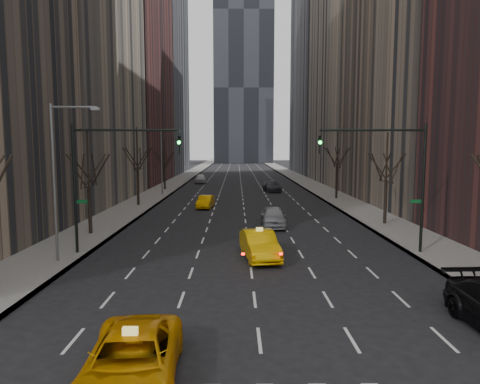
{
  "coord_description": "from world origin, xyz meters",
  "views": [
    {
      "loc": [
        -0.79,
        -14.33,
        6.75
      ],
      "look_at": [
        -0.55,
        16.17,
        3.5
      ],
      "focal_mm": 32.0,
      "sensor_mm": 36.0,
      "label": 1
    }
  ],
  "objects": [
    {
      "name": "bld_left_far",
      "position": [
        -21.5,
        66.0,
        22.0
      ],
      "size": [
        14.0,
        28.0,
        44.0
      ],
      "primitive_type": "cube",
      "color": "brown",
      "rests_on": "ground"
    },
    {
      "name": "bld_left_deep",
      "position": [
        -21.5,
        96.0,
        30.0
      ],
      "size": [
        14.0,
        30.0,
        60.0
      ],
      "primitive_type": "cube",
      "color": "slate",
      "rests_on": "ground"
    },
    {
      "name": "traffic_mast_left",
      "position": [
        -9.11,
        12.0,
        5.49
      ],
      "size": [
        6.69,
        0.39,
        8.0
      ],
      "color": "black",
      "rests_on": "ground"
    },
    {
      "name": "tree_rw_b",
      "position": [
        12.0,
        22.0,
        3.72
      ],
      "size": [
        3.36,
        3.5,
        7.82
      ],
      "color": "black",
      "rests_on": "ground"
    },
    {
      "name": "bld_right_far",
      "position": [
        21.5,
        64.0,
        25.0
      ],
      "size": [
        14.0,
        28.0,
        50.0
      ],
      "primitive_type": "cube",
      "color": "tan",
      "rests_on": "ground"
    },
    {
      "name": "bld_right_deep",
      "position": [
        21.5,
        95.0,
        29.0
      ],
      "size": [
        14.0,
        30.0,
        58.0
      ],
      "primitive_type": "cube",
      "color": "slate",
      "rests_on": "ground"
    },
    {
      "name": "tree_lw_b",
      "position": [
        -12.0,
        18.0,
        3.72
      ],
      "size": [
        3.36,
        3.5,
        7.82
      ],
      "color": "black",
      "rests_on": "ground"
    },
    {
      "name": "traffic_mast_right",
      "position": [
        9.11,
        12.0,
        5.49
      ],
      "size": [
        6.69,
        0.39,
        8.0
      ],
      "color": "black",
      "rests_on": "ground"
    },
    {
      "name": "far_taxi",
      "position": [
        -4.23,
        32.45,
        0.69
      ],
      "size": [
        1.85,
        4.29,
        1.37
      ],
      "primitive_type": "imported",
      "rotation": [
        0.0,
        0.0,
        -0.1
      ],
      "color": "#FFAD05",
      "rests_on": "ground"
    },
    {
      "name": "tree_lw_c",
      "position": [
        -12.0,
        34.0,
        4.04
      ],
      "size": [
        3.36,
        3.5,
        8.74
      ],
      "color": "black",
      "rests_on": "ground"
    },
    {
      "name": "streetlight_near",
      "position": [
        -10.84,
        10.0,
        5.62
      ],
      "size": [
        2.83,
        0.22,
        9.0
      ],
      "color": "slate",
      "rests_on": "ground"
    },
    {
      "name": "tree_rw_c",
      "position": [
        12.0,
        40.0,
        4.04
      ],
      "size": [
        3.36,
        3.5,
        8.74
      ],
      "color": "black",
      "rests_on": "ground"
    },
    {
      "name": "tree_lw_d",
      "position": [
        -12.0,
        52.0,
        3.56
      ],
      "size": [
        3.36,
        3.5,
        7.36
      ],
      "color": "black",
      "rests_on": "ground"
    },
    {
      "name": "silver_sedan_ahead",
      "position": [
        2.31,
        21.34,
        0.85
      ],
      "size": [
        2.11,
        5.01,
        1.69
      ],
      "primitive_type": "imported",
      "rotation": [
        0.0,
        0.0,
        -0.02
      ],
      "color": "#9DA0A5",
      "rests_on": "ground"
    },
    {
      "name": "sidewalk_left",
      "position": [
        -12.25,
        70.0,
        0.07
      ],
      "size": [
        4.5,
        320.0,
        0.15
      ],
      "primitive_type": "cube",
      "color": "slate",
      "rests_on": "ground"
    },
    {
      "name": "far_suv_grey",
      "position": [
        4.49,
        49.72,
        0.79
      ],
      "size": [
        2.81,
        5.65,
        1.58
      ],
      "primitive_type": "imported",
      "rotation": [
        0.0,
        0.0,
        0.11
      ],
      "color": "#333238",
      "rests_on": "ground"
    },
    {
      "name": "taxi_sedan",
      "position": [
        0.59,
        11.04,
        0.84
      ],
      "size": [
        2.46,
        5.29,
        1.68
      ],
      "primitive_type": "imported",
      "rotation": [
        0.0,
        0.0,
        0.14
      ],
      "color": "#DFA404",
      "rests_on": "ground"
    },
    {
      "name": "ground",
      "position": [
        0.0,
        0.0,
        0.0
      ],
      "size": [
        400.0,
        400.0,
        0.0
      ],
      "primitive_type": "plane",
      "color": "black",
      "rests_on": "ground"
    },
    {
      "name": "far_car_white",
      "position": [
        -7.5,
        64.64,
        0.85
      ],
      "size": [
        2.45,
        5.13,
        1.69
      ],
      "primitive_type": "imported",
      "rotation": [
        0.0,
        0.0,
        0.09
      ],
      "color": "silver",
      "rests_on": "ground"
    },
    {
      "name": "sidewalk_right",
      "position": [
        12.25,
        70.0,
        0.07
      ],
      "size": [
        4.5,
        320.0,
        0.15
      ],
      "primitive_type": "cube",
      "color": "slate",
      "rests_on": "ground"
    },
    {
      "name": "taxi_suv",
      "position": [
        -3.73,
        -2.97,
        0.78
      ],
      "size": [
        2.99,
        5.79,
        1.56
      ],
      "primitive_type": "imported",
      "rotation": [
        0.0,
        0.0,
        0.07
      ],
      "color": "orange",
      "rests_on": "ground"
    },
    {
      "name": "streetlight_far",
      "position": [
        -10.84,
        45.0,
        5.62
      ],
      "size": [
        2.83,
        0.22,
        9.0
      ],
      "color": "slate",
      "rests_on": "ground"
    },
    {
      "name": "tower_far",
      "position": [
        2.0,
        170.0,
        60.0
      ],
      "size": [
        24.0,
        24.0,
        120.0
      ],
      "primitive_type": "cube",
      "color": "black",
      "rests_on": "ground"
    }
  ]
}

